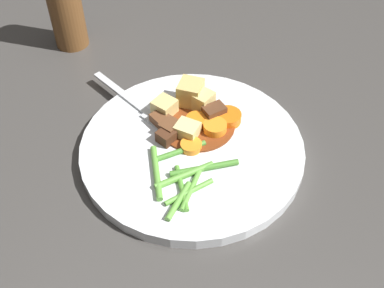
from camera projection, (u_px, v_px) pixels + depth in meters
The scene contains 25 objects.
ground_plane at pixel (192, 152), 0.61m from camera, with size 3.00×3.00×0.00m, color #423F3D.
dinner_plate at pixel (192, 148), 0.60m from camera, with size 0.29×0.29×0.02m, color white.
stew_sauce at pixel (193, 123), 0.62m from camera, with size 0.10×0.10×0.00m, color brown.
carrot_slice_0 at pixel (228, 117), 0.62m from camera, with size 0.04×0.04×0.01m, color orange.
carrot_slice_1 at pixel (194, 146), 0.59m from camera, with size 0.03×0.03×0.01m, color orange.
carrot_slice_2 at pixel (196, 121), 0.62m from camera, with size 0.03×0.03×0.01m, color orange.
carrot_slice_3 at pixel (215, 128), 0.61m from camera, with size 0.03×0.03×0.01m, color orange.
potato_chunk_0 at pixel (191, 93), 0.64m from camera, with size 0.03×0.03×0.03m, color #DBBC6B.
potato_chunk_1 at pixel (165, 108), 0.63m from camera, with size 0.03×0.03×0.02m, color #E5CC7A.
potato_chunk_2 at pixel (198, 100), 0.63m from camera, with size 0.03×0.03×0.03m, color #E5CC7A.
potato_chunk_3 at pixel (187, 130), 0.60m from camera, with size 0.03×0.03×0.02m, color #EAD68C.
meat_chunk_0 at pixel (166, 136), 0.59m from camera, with size 0.02×0.02×0.02m, color #4C2B19.
meat_chunk_1 at pixel (160, 119), 0.62m from camera, with size 0.02×0.02×0.01m, color brown.
meat_chunk_2 at pixel (170, 128), 0.60m from camera, with size 0.02×0.02×0.02m, color brown.
meat_chunk_3 at pixel (214, 113), 0.62m from camera, with size 0.02×0.03×0.02m, color #56331E.
green_bean_0 at pixel (156, 172), 0.56m from camera, with size 0.01×0.01×0.08m, color #66AD42.
green_bean_1 at pixel (181, 188), 0.54m from camera, with size 0.01×0.01×0.07m, color #599E38.
green_bean_2 at pixel (188, 176), 0.56m from camera, with size 0.01×0.01×0.08m, color #66AD42.
green_bean_3 at pixel (181, 151), 0.58m from camera, with size 0.01×0.01×0.07m, color #4C8E33.
green_bean_4 at pixel (189, 192), 0.54m from camera, with size 0.01×0.01×0.06m, color #66AD42.
green_bean_5 at pixel (204, 168), 0.56m from camera, with size 0.01×0.01×0.08m, color #4C8E33.
green_bean_6 at pixel (175, 200), 0.53m from camera, with size 0.01×0.01×0.06m, color #66AD42.
green_bean_7 at pixel (191, 188), 0.54m from camera, with size 0.01×0.01×0.07m, color #66AD42.
fork at pixel (137, 105), 0.65m from camera, with size 0.12×0.15×0.00m.
pepper_mill at pixel (65, 4), 0.72m from camera, with size 0.05×0.05×0.14m, color brown.
Camera 1 is at (-0.40, -0.07, 0.45)m, focal length 43.93 mm.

